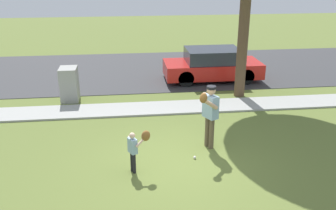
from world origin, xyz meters
TOP-DOWN VIEW (x-y plane):
  - ground_plane at (0.00, 3.50)m, footprint 48.00×48.00m
  - sidewalk_strip at (0.00, 3.60)m, footprint 36.00×1.20m
  - road_surface at (0.00, 8.60)m, footprint 36.00×6.80m
  - person_adult at (0.92, 0.64)m, footprint 0.62×0.83m
  - person_child at (-1.04, -0.39)m, footprint 0.56×0.33m
  - baseball at (0.44, 0.06)m, footprint 0.07×0.07m
  - utility_cabinet at (-3.22, 4.82)m, footprint 0.61×0.76m
  - parked_hatchback_red at (2.41, 6.66)m, footprint 4.00×1.75m

SIDE VIEW (x-z plane):
  - ground_plane at x=0.00m, z-range 0.00..0.00m
  - road_surface at x=0.00m, z-range 0.00..0.02m
  - sidewalk_strip at x=0.00m, z-range 0.00..0.06m
  - baseball at x=0.44m, z-range 0.00..0.07m
  - utility_cabinet at x=-3.22m, z-range 0.00..1.22m
  - parked_hatchback_red at x=2.41m, z-range 0.00..1.32m
  - person_child at x=-1.04m, z-range 0.16..1.22m
  - person_adult at x=0.92m, z-range 0.21..1.94m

